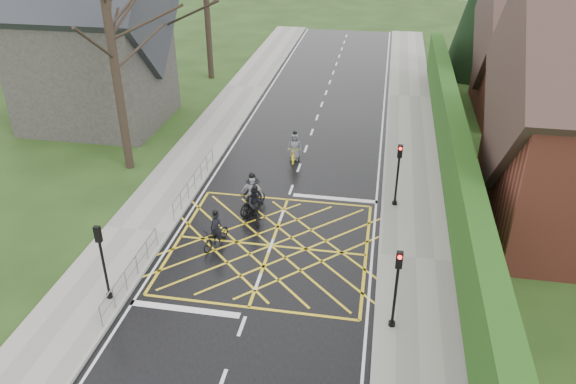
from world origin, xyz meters
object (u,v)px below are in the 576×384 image
(cyclist_front, at_px, (252,198))
(cyclist_lead, at_px, (295,150))
(cyclist_rear, at_px, (216,234))
(cyclist_mid, at_px, (253,197))
(cyclist_back, at_px, (255,208))

(cyclist_front, height_order, cyclist_lead, cyclist_front)
(cyclist_rear, height_order, cyclist_lead, cyclist_lead)
(cyclist_mid, xyz_separation_m, cyclist_front, (0.00, -0.16, 0.07))
(cyclist_rear, height_order, cyclist_mid, cyclist_mid)
(cyclist_back, xyz_separation_m, cyclist_front, (-0.30, 0.73, 0.07))
(cyclist_mid, bearing_deg, cyclist_back, -48.68)
(cyclist_lead, bearing_deg, cyclist_mid, -103.20)
(cyclist_rear, distance_m, cyclist_mid, 3.23)
(cyclist_back, height_order, cyclist_lead, cyclist_back)
(cyclist_front, bearing_deg, cyclist_mid, 101.95)
(cyclist_rear, distance_m, cyclist_front, 3.08)
(cyclist_rear, distance_m, cyclist_lead, 9.01)
(cyclist_back, height_order, cyclist_front, cyclist_front)
(cyclist_rear, distance_m, cyclist_back, 2.51)
(cyclist_mid, distance_m, cyclist_lead, 5.78)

